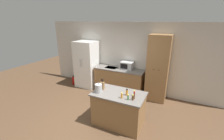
# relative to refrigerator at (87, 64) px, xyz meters

# --- Properties ---
(ground_plane) EXTENTS (14.00, 14.00, 0.00)m
(ground_plane) POSITION_rel_refrigerator_xyz_m (1.72, -1.93, -0.93)
(ground_plane) COLOR brown
(wall_back) EXTENTS (7.20, 0.06, 2.60)m
(wall_back) POSITION_rel_refrigerator_xyz_m (1.72, 0.40, 0.37)
(wall_back) COLOR beige
(wall_back) RESTS_ON ground_plane
(refrigerator) EXTENTS (0.83, 0.76, 1.87)m
(refrigerator) POSITION_rel_refrigerator_xyz_m (0.00, 0.00, 0.00)
(refrigerator) COLOR white
(refrigerator) RESTS_ON ground_plane
(back_counter) EXTENTS (1.88, 0.65, 0.93)m
(back_counter) POSITION_rel_refrigerator_xyz_m (1.41, 0.06, -0.47)
(back_counter) COLOR olive
(back_counter) RESTS_ON ground_plane
(pantry_cabinet) EXTENTS (0.68, 0.59, 2.23)m
(pantry_cabinet) POSITION_rel_refrigerator_xyz_m (2.79, 0.08, 0.18)
(pantry_cabinet) COLOR olive
(pantry_cabinet) RESTS_ON ground_plane
(kitchen_island) EXTENTS (1.31, 0.79, 0.90)m
(kitchen_island) POSITION_rel_refrigerator_xyz_m (2.15, -1.71, -0.48)
(kitchen_island) COLOR olive
(kitchen_island) RESTS_ON ground_plane
(microwave) EXTENTS (0.45, 0.36, 0.26)m
(microwave) POSITION_rel_refrigerator_xyz_m (1.67, 0.17, 0.13)
(microwave) COLOR #B2B5B7
(microwave) RESTS_ON back_counter
(knife_block) EXTENTS (0.10, 0.08, 0.29)m
(knife_block) POSITION_rel_refrigerator_xyz_m (1.66, -1.67, 0.07)
(knife_block) COLOR olive
(knife_block) RESTS_ON kitchen_island
(spice_bottle_tall_dark) EXTENTS (0.05, 0.05, 0.17)m
(spice_bottle_tall_dark) POSITION_rel_refrigerator_xyz_m (2.37, -1.72, 0.04)
(spice_bottle_tall_dark) COLOR orange
(spice_bottle_tall_dark) RESTS_ON kitchen_island
(spice_bottle_short_red) EXTENTS (0.04, 0.04, 0.13)m
(spice_bottle_short_red) POSITION_rel_refrigerator_xyz_m (2.47, -1.90, 0.02)
(spice_bottle_short_red) COLOR #337033
(spice_bottle_short_red) RESTS_ON kitchen_island
(spice_bottle_amber_oil) EXTENTS (0.04, 0.04, 0.14)m
(spice_bottle_amber_oil) POSITION_rel_refrigerator_xyz_m (2.31, -1.90, 0.03)
(spice_bottle_amber_oil) COLOR orange
(spice_bottle_amber_oil) RESTS_ON kitchen_island
(spice_bottle_green_herb) EXTENTS (0.04, 0.04, 0.14)m
(spice_bottle_green_herb) POSITION_rel_refrigerator_xyz_m (2.57, -1.88, 0.03)
(spice_bottle_green_herb) COLOR #563319
(spice_bottle_green_herb) RESTS_ON kitchen_island
(spice_bottle_pale_salt) EXTENTS (0.05, 0.05, 0.11)m
(spice_bottle_pale_salt) POSITION_rel_refrigerator_xyz_m (2.57, -1.80, 0.02)
(spice_bottle_pale_salt) COLOR #563319
(spice_bottle_pale_salt) RESTS_ON kitchen_island
(spice_bottle_orange_cap) EXTENTS (0.04, 0.04, 0.14)m
(spice_bottle_orange_cap) POSITION_rel_refrigerator_xyz_m (2.54, -1.65, 0.03)
(spice_bottle_orange_cap) COLOR #B2281E
(spice_bottle_orange_cap) RESTS_ON kitchen_island
(kettle) EXTENTS (0.18, 0.18, 0.24)m
(kettle) POSITION_rel_refrigerator_xyz_m (1.67, -1.88, 0.07)
(kettle) COLOR #B2B5B7
(kettle) RESTS_ON kitchen_island
(fire_extinguisher) EXTENTS (0.13, 0.13, 0.40)m
(fire_extinguisher) POSITION_rel_refrigerator_xyz_m (-0.61, -0.18, -0.76)
(fire_extinguisher) COLOR red
(fire_extinguisher) RESTS_ON ground_plane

